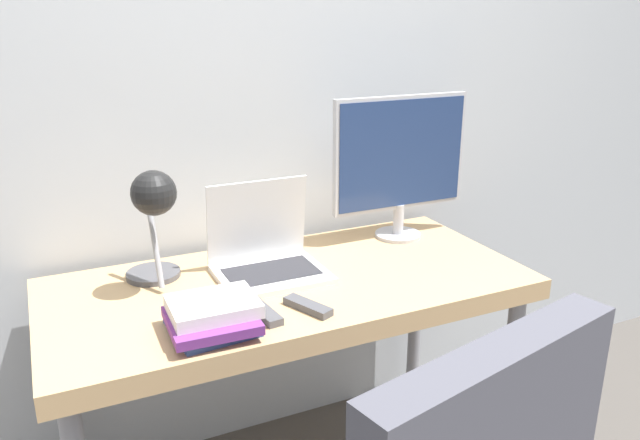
% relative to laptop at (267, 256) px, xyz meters
% --- Properties ---
extents(wall_back, '(8.00, 0.05, 2.60)m').
position_rel_laptop_xyz_m(wall_back, '(0.04, 0.32, 0.50)').
color(wall_back, silver).
rests_on(wall_back, ground_plane).
extents(desk, '(1.38, 0.65, 0.75)m').
position_rel_laptop_xyz_m(desk, '(0.04, -0.07, -0.13)').
color(desk, tan).
rests_on(desk, ground_plane).
extents(laptop, '(0.31, 0.26, 0.27)m').
position_rel_laptop_xyz_m(laptop, '(0.00, 0.00, 0.00)').
color(laptop, silver).
rests_on(laptop, desk).
extents(monitor, '(0.49, 0.16, 0.48)m').
position_rel_laptop_xyz_m(monitor, '(0.52, 0.11, 0.22)').
color(monitor, '#B7B7BC').
rests_on(monitor, desk).
extents(desk_lamp, '(0.16, 0.26, 0.35)m').
position_rel_laptop_xyz_m(desk_lamp, '(-0.31, 0.01, 0.18)').
color(desk_lamp, '#4C4C51').
rests_on(desk_lamp, desk).
extents(book_stack, '(0.22, 0.22, 0.08)m').
position_rel_laptop_xyz_m(book_stack, '(-0.24, -0.28, -0.02)').
color(book_stack, '#334C8C').
rests_on(book_stack, desk).
extents(tv_remote, '(0.09, 0.15, 0.02)m').
position_rel_laptop_xyz_m(tv_remote, '(0.01, -0.27, -0.04)').
color(tv_remote, '#4C4C51').
rests_on(tv_remote, desk).
extents(media_remote, '(0.06, 0.17, 0.02)m').
position_rel_laptop_xyz_m(media_remote, '(-0.11, -0.24, -0.04)').
color(media_remote, '#4C4C51').
rests_on(media_remote, desk).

